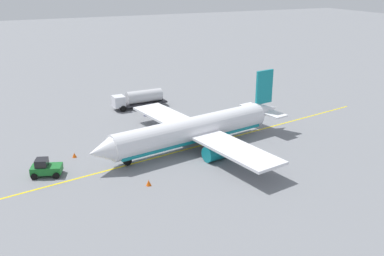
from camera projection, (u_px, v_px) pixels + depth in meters
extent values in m
plane|color=slate|center=(192.00, 148.00, 61.12)|extent=(400.00, 400.00, 0.00)
cylinder|color=white|center=(192.00, 130.00, 60.18)|extent=(24.67, 7.84, 3.52)
cube|color=teal|center=(192.00, 136.00, 60.51)|extent=(23.23, 6.98, 0.98)
cone|color=white|center=(102.00, 151.00, 52.86)|extent=(3.95, 3.93, 3.38)
cone|color=white|center=(266.00, 110.00, 67.76)|extent=(5.21, 3.79, 2.99)
cube|color=teal|center=(264.00, 87.00, 66.10)|extent=(3.21, 0.93, 5.20)
cube|color=white|center=(263.00, 110.00, 67.38)|extent=(3.87, 8.69, 0.24)
cube|color=white|center=(198.00, 131.00, 60.87)|extent=(10.11, 30.40, 0.36)
cylinder|color=teal|center=(216.00, 152.00, 56.85)|extent=(3.52, 2.64, 2.10)
cylinder|color=teal|center=(173.00, 130.00, 64.87)|extent=(3.52, 2.64, 2.10)
cylinder|color=#4C4C51|center=(127.00, 157.00, 55.24)|extent=(0.24, 0.24, 1.15)
cylinder|color=black|center=(127.00, 161.00, 55.44)|extent=(1.15, 0.59, 1.10)
cylinder|color=#4C4C51|center=(214.00, 143.00, 59.81)|extent=(0.24, 0.24, 1.15)
cylinder|color=black|center=(214.00, 147.00, 60.01)|extent=(1.15, 0.59, 1.10)
cylinder|color=#4C4C51|center=(193.00, 132.00, 63.82)|extent=(0.24, 0.24, 1.15)
cylinder|color=black|center=(193.00, 136.00, 64.01)|extent=(1.15, 0.59, 1.10)
cube|color=#2D2D33|center=(141.00, 103.00, 79.59)|extent=(9.53, 2.90, 0.30)
cube|color=silver|center=(119.00, 101.00, 77.42)|extent=(2.10, 2.48, 2.00)
cube|color=black|center=(114.00, 100.00, 76.90)|extent=(0.24, 2.00, 0.90)
cylinder|color=silver|center=(144.00, 96.00, 79.40)|extent=(6.72, 2.58, 2.30)
cylinder|color=black|center=(123.00, 109.00, 76.91)|extent=(1.11, 0.40, 1.10)
cylinder|color=black|center=(119.00, 105.00, 79.01)|extent=(1.11, 0.40, 1.10)
cylinder|color=black|center=(156.00, 104.00, 79.58)|extent=(1.11, 0.40, 1.10)
cylinder|color=black|center=(151.00, 101.00, 81.68)|extent=(1.11, 0.40, 1.10)
cube|color=#196B28|center=(47.00, 169.00, 52.50)|extent=(4.05, 3.05, 0.90)
cube|color=black|center=(42.00, 163.00, 52.14)|extent=(1.84, 1.97, 0.90)
cylinder|color=black|center=(59.00, 168.00, 53.71)|extent=(0.85, 0.54, 0.80)
cylinder|color=black|center=(56.00, 176.00, 51.84)|extent=(0.85, 0.54, 0.80)
cylinder|color=black|center=(38.00, 169.00, 53.46)|extent=(0.85, 0.54, 0.80)
cylinder|color=black|center=(34.00, 177.00, 51.59)|extent=(0.85, 0.54, 0.80)
cube|color=navy|center=(145.00, 114.00, 74.72)|extent=(0.50, 0.54, 0.85)
cube|color=yellow|center=(145.00, 110.00, 74.47)|extent=(0.58, 0.63, 0.60)
sphere|color=tan|center=(145.00, 107.00, 74.32)|extent=(0.24, 0.24, 0.24)
cone|color=#F2590F|center=(149.00, 183.00, 50.16)|extent=(0.64, 0.64, 0.71)
cone|color=#F2590F|center=(74.00, 155.00, 57.89)|extent=(0.58, 0.58, 0.64)
cube|color=yellow|center=(192.00, 148.00, 61.12)|extent=(69.40, 12.94, 0.01)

